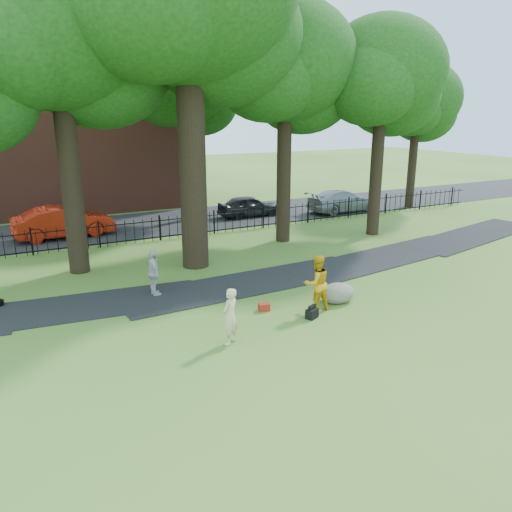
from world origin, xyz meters
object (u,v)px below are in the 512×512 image
man (317,283)px  red_sedan (63,222)px  big_tree (189,5)px  boulder (337,292)px  woman (230,316)px

man → red_sedan: (-5.95, 14.38, -0.12)m
big_tree → boulder: bearing=-67.0°
big_tree → red_sedan: (-4.37, 7.80, -9.32)m
big_tree → boulder: (2.67, -6.29, -9.78)m
boulder → red_sedan: 15.75m
boulder → red_sedan: bearing=116.6°
boulder → woman: bearing=-165.3°
man → woman: bearing=16.3°
big_tree → woman: size_ratio=8.74×
woman → man: (3.55, 0.92, 0.12)m
woman → boulder: woman is taller
woman → boulder: bearing=162.0°
woman → red_sedan: size_ratio=0.33×
big_tree → woman: (-1.97, -7.50, -9.32)m
red_sedan → big_tree: bearing=-154.6°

